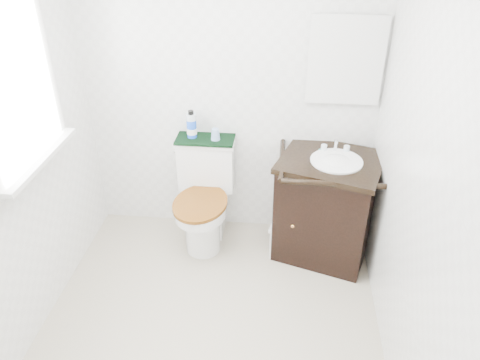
% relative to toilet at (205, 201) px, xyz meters
% --- Properties ---
extents(floor, '(2.40, 2.40, 0.00)m').
position_rel_toilet_xyz_m(floor, '(0.18, -0.97, -0.36)').
color(floor, beige).
rests_on(floor, ground).
extents(wall_back, '(2.40, 0.00, 2.40)m').
position_rel_toilet_xyz_m(wall_back, '(0.18, 0.23, 0.84)').
color(wall_back, silver).
rests_on(wall_back, ground).
extents(wall_right, '(0.00, 2.40, 2.40)m').
position_rel_toilet_xyz_m(wall_right, '(1.28, -0.97, 0.84)').
color(wall_right, silver).
rests_on(wall_right, ground).
extents(window, '(0.02, 0.70, 0.90)m').
position_rel_toilet_xyz_m(window, '(-0.89, -0.72, 1.19)').
color(window, white).
rests_on(window, wall_left).
extents(mirror, '(0.50, 0.02, 0.60)m').
position_rel_toilet_xyz_m(mirror, '(0.99, 0.21, 1.09)').
color(mirror, silver).
rests_on(mirror, wall_back).
extents(toilet, '(0.45, 0.66, 0.83)m').
position_rel_toilet_xyz_m(toilet, '(0.00, 0.00, 0.00)').
color(toilet, white).
rests_on(toilet, floor).
extents(vanity, '(0.85, 0.78, 0.92)m').
position_rel_toilet_xyz_m(vanity, '(0.94, -0.06, 0.07)').
color(vanity, black).
rests_on(vanity, floor).
extents(trash_bin, '(0.22, 0.19, 0.28)m').
position_rel_toilet_xyz_m(trash_bin, '(0.63, -0.17, -0.22)').
color(trash_bin, silver).
rests_on(trash_bin, floor).
extents(towel, '(0.44, 0.22, 0.02)m').
position_rel_toilet_xyz_m(towel, '(0.00, 0.12, 0.48)').
color(towel, black).
rests_on(towel, toilet).
extents(mouthwash_bottle, '(0.07, 0.07, 0.21)m').
position_rel_toilet_xyz_m(mouthwash_bottle, '(-0.10, 0.14, 0.58)').
color(mouthwash_bottle, blue).
rests_on(mouthwash_bottle, towel).
extents(cup, '(0.07, 0.07, 0.09)m').
position_rel_toilet_xyz_m(cup, '(0.08, 0.11, 0.53)').
color(cup, '#7FA0D1').
rests_on(cup, towel).
extents(soap_bar, '(0.06, 0.04, 0.02)m').
position_rel_toilet_xyz_m(soap_bar, '(0.88, 0.07, 0.47)').
color(soap_bar, '#1A7E72').
rests_on(soap_bar, vanity).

